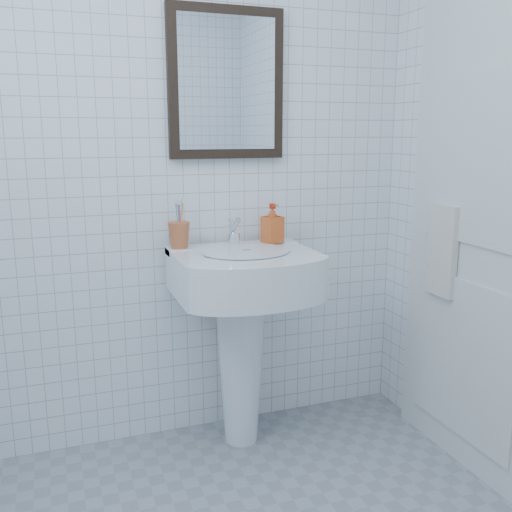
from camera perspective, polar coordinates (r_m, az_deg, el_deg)
name	(u,v)px	position (r m, az deg, el deg)	size (l,w,h in m)	color
wall_back	(166,157)	(2.45, -8.95, 9.78)	(2.20, 0.02, 2.50)	white
washbasin	(242,315)	(2.43, -1.38, -5.90)	(0.57, 0.42, 0.88)	white
faucet	(234,233)	(2.44, -2.20, 2.28)	(0.05, 0.11, 0.13)	silver
toothbrush_cup	(179,235)	(2.40, -7.70, 2.09)	(0.09, 0.09, 0.11)	#B85A31
soap_dispenser	(272,223)	(2.49, 1.64, 3.30)	(0.08, 0.08, 0.17)	red
wall_mirror	(226,84)	(2.50, -2.97, 16.83)	(0.50, 0.04, 0.62)	black
bathroom_door	(479,225)	(2.37, 21.38, 2.92)	(0.04, 0.80, 2.00)	white
towel_ring	(449,207)	(2.46, 18.77, 4.62)	(0.18, 0.18, 0.01)	silver
hand_towel	(442,251)	(2.48, 18.13, 0.49)	(0.03, 0.16, 0.38)	white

